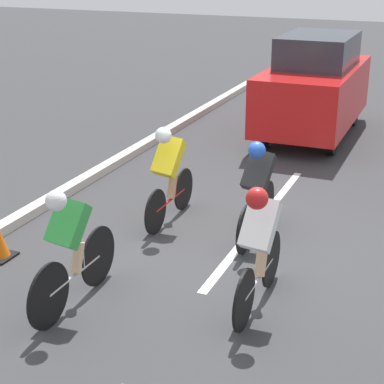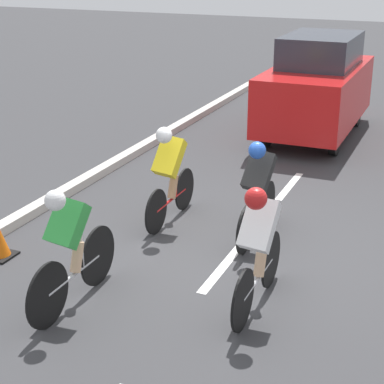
{
  "view_description": "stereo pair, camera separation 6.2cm",
  "coord_description": "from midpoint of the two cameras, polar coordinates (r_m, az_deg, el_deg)",
  "views": [
    {
      "loc": [
        -2.4,
        7.24,
        3.71
      ],
      "look_at": [
        0.41,
        0.51,
        0.95
      ],
      "focal_mm": 60.0,
      "sensor_mm": 36.0,
      "label": 1
    },
    {
      "loc": [
        -2.45,
        7.21,
        3.71
      ],
      "look_at": [
        0.41,
        0.51,
        0.95
      ],
      "focal_mm": 60.0,
      "sensor_mm": 36.0,
      "label": 2
    }
  ],
  "objects": [
    {
      "name": "cyclist_yellow",
      "position": [
        9.03,
        -2.28,
        1.87
      ],
      "size": [
        0.38,
        1.62,
        1.49
      ],
      "color": "black",
      "rests_on": "ground"
    },
    {
      "name": "support_car",
      "position": [
        13.74,
        10.7,
        9.23
      ],
      "size": [
        1.7,
        3.87,
        2.09
      ],
      "color": "black",
      "rests_on": "ground"
    },
    {
      "name": "cyclist_green",
      "position": [
        6.99,
        -11.01,
        -4.64
      ],
      "size": [
        0.38,
        1.72,
        1.47
      ],
      "color": "black",
      "rests_on": "ground"
    },
    {
      "name": "ground_plane",
      "position": [
        8.48,
        3.71,
        -5.26
      ],
      "size": [
        60.0,
        60.0,
        0.0
      ],
      "primitive_type": "plane",
      "color": "#38383A"
    },
    {
      "name": "cyclist_black",
      "position": [
        8.51,
        5.63,
        0.44
      ],
      "size": [
        0.39,
        1.65,
        1.47
      ],
      "color": "black",
      "rests_on": "ground"
    },
    {
      "name": "lane_stripe_mid",
      "position": [
        8.05,
        2.5,
        -6.72
      ],
      "size": [
        0.12,
        1.4,
        0.01
      ],
      "primitive_type": "cube",
      "color": "white",
      "rests_on": "ground"
    },
    {
      "name": "curb",
      "position": [
        9.49,
        -15.95,
        -2.67
      ],
      "size": [
        0.2,
        24.88,
        0.14
      ],
      "primitive_type": "cube",
      "color": "beige",
      "rests_on": "ground"
    },
    {
      "name": "lane_stripe_far",
      "position": [
        10.86,
        8.37,
        0.56
      ],
      "size": [
        0.12,
        1.4,
        0.01
      ],
      "primitive_type": "cube",
      "color": "white",
      "rests_on": "ground"
    },
    {
      "name": "cyclist_white",
      "position": [
        6.84,
        5.73,
        -4.55
      ],
      "size": [
        0.36,
        1.68,
        1.51
      ],
      "color": "black",
      "rests_on": "ground"
    }
  ]
}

